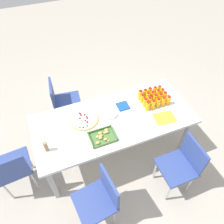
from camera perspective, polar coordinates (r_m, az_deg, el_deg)
ground_plane at (r=3.31m, az=0.42°, el=-9.94°), size 12.00×12.00×0.00m
party_table at (r=2.77m, az=0.50°, el=-2.57°), size 2.02×0.89×0.73m
chair_far_left at (r=2.75m, az=18.04°, el=-12.81°), size 0.40×0.40×0.83m
chair_end at (r=2.84m, az=-24.78°, el=-13.37°), size 0.43×0.43×0.83m
chair_far_right at (r=2.46m, az=-3.24°, el=-21.63°), size 0.44×0.44×0.83m
chair_near_right at (r=3.35m, az=-12.98°, el=2.98°), size 0.45×0.45×0.83m
juice_bottle_0 at (r=3.08m, az=12.29°, el=5.80°), size 0.05×0.05×0.13m
juice_bottle_1 at (r=3.04m, az=11.18°, el=5.48°), size 0.06×0.06×0.14m
juice_bottle_2 at (r=3.01m, az=9.87°, el=5.24°), size 0.06×0.06×0.14m
juice_bottle_3 at (r=2.98m, az=8.69°, el=4.85°), size 0.06×0.06×0.14m
juice_bottle_4 at (r=2.94m, az=7.44°, el=4.52°), size 0.06×0.06×0.15m
juice_bottle_5 at (r=3.03m, az=13.02°, el=4.89°), size 0.06×0.06×0.14m
juice_bottle_6 at (r=3.00m, az=11.92°, el=4.64°), size 0.06×0.06×0.15m
juice_bottle_7 at (r=2.96m, az=10.52°, el=4.30°), size 0.05×0.05×0.14m
juice_bottle_8 at (r=2.93m, az=9.42°, el=3.97°), size 0.06×0.06×0.15m
juice_bottle_9 at (r=2.91m, az=7.97°, el=3.54°), size 0.05×0.05×0.13m
juice_bottle_10 at (r=2.99m, az=13.66°, el=4.07°), size 0.06×0.06×0.14m
juice_bottle_11 at (r=2.96m, az=12.56°, el=3.72°), size 0.06×0.06×0.14m
juice_bottle_12 at (r=2.92m, az=11.27°, el=3.42°), size 0.06×0.06×0.15m
juice_bottle_13 at (r=2.89m, az=9.85°, el=2.91°), size 0.06×0.06×0.13m
juice_bottle_14 at (r=2.86m, az=8.72°, el=2.52°), size 0.06×0.06×0.14m
juice_bottle_15 at (r=2.95m, az=14.59°, el=3.04°), size 0.06×0.06×0.14m
juice_bottle_16 at (r=2.91m, az=13.32°, el=2.69°), size 0.05×0.05×0.15m
juice_bottle_17 at (r=2.87m, az=11.99°, el=2.40°), size 0.06×0.06×0.15m
juice_bottle_18 at (r=2.84m, az=10.78°, el=1.96°), size 0.06×0.06×0.15m
juice_bottle_19 at (r=2.81m, az=9.38°, el=1.59°), size 0.06×0.06×0.15m
fruit_pizza at (r=2.72m, az=-7.51°, el=-1.77°), size 0.38×0.38×0.05m
snack_tray at (r=2.53m, az=-2.49°, el=-6.47°), size 0.30×0.23×0.04m
plate_stack at (r=2.76m, az=-0.53°, el=-0.51°), size 0.19×0.19×0.02m
napkin_stack at (r=2.86m, az=2.89°, el=1.59°), size 0.15×0.15×0.02m
cardboard_tube at (r=2.49m, az=-17.05°, el=-8.71°), size 0.04×0.04×0.15m
paper_folder at (r=2.80m, az=13.71°, el=-1.54°), size 0.28×0.23×0.01m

